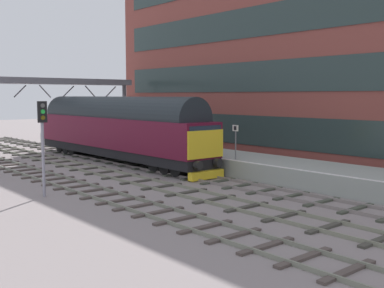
{
  "coord_description": "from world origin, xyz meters",
  "views": [
    {
      "loc": [
        -17.86,
        -24.55,
        4.75
      ],
      "look_at": [
        0.2,
        -3.37,
        1.91
      ],
      "focal_mm": 44.52,
      "sensor_mm": 36.0,
      "label": 1
    }
  ],
  "objects": [
    {
      "name": "platform_number_sign",
      "position": [
        2.11,
        -5.07,
        2.35
      ],
      "size": [
        0.1,
        0.44,
        2.02
      ],
      "color": "slate",
      "rests_on": "station_platform"
    },
    {
      "name": "track_adjacent_west",
      "position": [
        -3.26,
        -0.0,
        0.06
      ],
      "size": [
        2.5,
        60.0,
        0.15
      ],
      "color": "gray",
      "rests_on": "ground"
    },
    {
      "name": "track_main",
      "position": [
        0.0,
        0.0,
        0.06
      ],
      "size": [
        2.5,
        60.0,
        0.15
      ],
      "color": "gray",
      "rests_on": "ground"
    },
    {
      "name": "track_adjacent_far_west",
      "position": [
        -6.64,
        0.0,
        0.06
      ],
      "size": [
        2.5,
        60.0,
        0.15
      ],
      "color": "gray",
      "rests_on": "ground"
    },
    {
      "name": "signal_post_near",
      "position": [
        -8.85,
        -3.26,
        2.89
      ],
      "size": [
        0.44,
        0.22,
        4.49
      ],
      "color": "gray",
      "rests_on": "ground"
    },
    {
      "name": "ground_plane",
      "position": [
        0.0,
        0.0,
        0.0
      ],
      "size": [
        140.0,
        140.0,
        0.0
      ],
      "primitive_type": "plane",
      "color": "gray",
      "rests_on": "ground"
    },
    {
      "name": "station_platform",
      "position": [
        3.6,
        0.0,
        0.5
      ],
      "size": [
        4.0,
        44.0,
        1.01
      ],
      "color": "#969D95",
      "rests_on": "ground"
    },
    {
      "name": "waiting_passenger",
      "position": [
        3.15,
        1.88,
        1.99
      ],
      "size": [
        0.38,
        0.51,
        1.64
      ],
      "rotation": [
        0.0,
        0.0,
        1.7
      ],
      "color": "#273636",
      "rests_on": "station_platform"
    },
    {
      "name": "overhead_footbridge",
      "position": [
        -1.27,
        13.88,
        5.69
      ],
      "size": [
        15.94,
        2.0,
        6.2
      ],
      "color": "slate",
      "rests_on": "ground"
    },
    {
      "name": "station_building",
      "position": [
        11.26,
        -3.94,
        7.91
      ],
      "size": [
        5.78,
        40.89,
        15.82
      ],
      "color": "brown",
      "rests_on": "ground"
    },
    {
      "name": "diesel_locomotive",
      "position": [
        0.0,
        4.73,
        2.49
      ],
      "size": [
        2.74,
        19.45,
        4.68
      ],
      "color": "black",
      "rests_on": "ground"
    }
  ]
}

